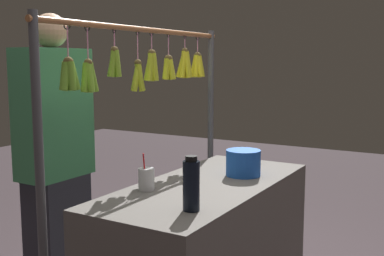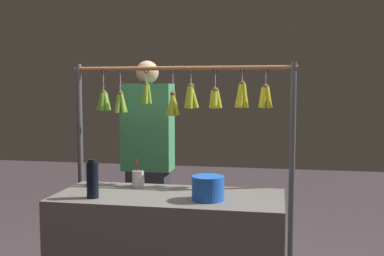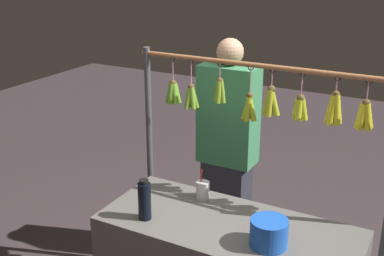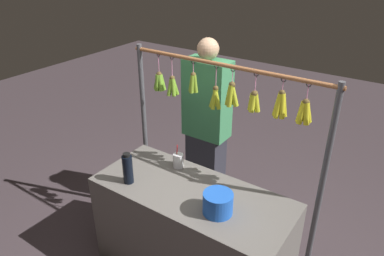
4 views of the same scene
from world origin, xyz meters
name	(u,v)px [view 2 (image 2 of 4)]	position (x,y,z in m)	size (l,w,h in m)	color
market_counter	(169,254)	(0.00, 0.00, 0.41)	(1.55, 0.67, 0.83)	#66605B
display_rack	(184,127)	(-0.02, -0.42, 1.26)	(1.72, 0.12, 1.74)	#4C4C51
water_bottle	(93,180)	(0.48, 0.18, 0.95)	(0.08, 0.08, 0.26)	black
blue_bucket	(208,188)	(-0.29, 0.10, 0.91)	(0.21, 0.21, 0.16)	blue
drink_cup	(138,179)	(0.28, -0.21, 0.89)	(0.09, 0.09, 0.20)	silver
vendor_person	(148,166)	(0.38, -0.80, 0.88)	(0.42, 0.23, 1.79)	#2D2D38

